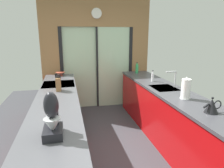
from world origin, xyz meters
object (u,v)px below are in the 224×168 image
Objects in this scene: soap_bottle_far at (137,69)px; paper_towel_roll at (186,89)px; oven_range at (60,107)px; kettle at (212,106)px; soap_bottle_near at (153,77)px; mixing_bowl at (60,74)px; knife_block at (58,84)px; stand_mixer at (52,119)px.

soap_bottle_far is 2.03m from paper_towel_roll.
soap_bottle_far reaches higher than oven_range.
soap_bottle_near reaches higher than kettle.
paper_towel_roll reaches higher than mixing_bowl.
mixing_bowl is at bearing 90.00° from knife_block.
oven_range is 2.13m from stand_mixer.
kettle is (1.80, -1.87, 0.55)m from oven_range.
oven_range is at bearing -158.78° from soap_bottle_far.
mixing_bowl is 0.72× the size of knife_block.
mixing_bowl is 2.03m from soap_bottle_near.
soap_bottle_near is (1.78, -0.98, 0.05)m from mixing_bowl.
knife_block reaches higher than soap_bottle_near.
stand_mixer is at bearing -90.00° from knife_block.
stand_mixer reaches higher than mixing_bowl.
paper_towel_roll is at bearing -25.37° from knife_block.
kettle is (1.78, -2.65, 0.04)m from mixing_bowl.
soap_bottle_far is (-0.00, 2.57, 0.02)m from kettle.
kettle reaches higher than oven_range.
oven_range is 0.93m from mixing_bowl.
paper_towel_roll reaches higher than soap_bottle_far.
mixing_bowl is at bearing 130.13° from paper_towel_roll.
soap_bottle_near is (1.78, 1.83, -0.07)m from stand_mixer.
mixing_bowl is 2.76m from paper_towel_roll.
kettle is 0.95× the size of soap_bottle_far.
soap_bottle_near reaches higher than oven_range.
soap_bottle_far is at bearing 33.77° from knife_block.
paper_towel_roll is (-0.00, 0.54, 0.06)m from kettle.
soap_bottle_near reaches higher than mixing_bowl.
kettle is at bearing -46.13° from oven_range.
soap_bottle_near is (-0.00, 1.67, 0.01)m from kettle.
oven_range is at bearing -91.36° from mixing_bowl.
oven_range is 0.76m from knife_block.
soap_bottle_far is 0.80× the size of paper_towel_roll.
soap_bottle_near is at bearing -28.87° from mixing_bowl.
paper_towel_roll is (1.78, -2.11, 0.10)m from mixing_bowl.
kettle is at bearing -89.79° from paper_towel_roll.
oven_range is 2.01m from soap_bottle_far.
soap_bottle_near is 0.85× the size of soap_bottle_far.
oven_range is 3.19× the size of knife_block.
oven_range is 2.32m from paper_towel_roll.
soap_bottle_far is at bearing 56.96° from stand_mixer.
soap_bottle_near is at bearing -90.00° from soap_bottle_far.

